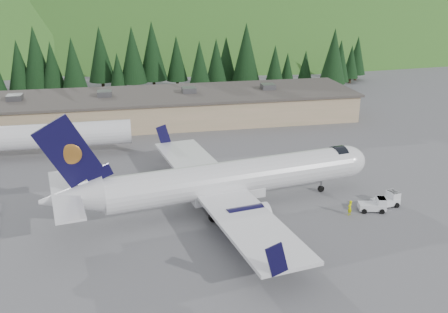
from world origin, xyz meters
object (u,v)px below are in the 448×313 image
second_airliner (33,136)px  baggage_tug_b (374,205)px  terminal_building (162,107)px  airliner (225,180)px  ramp_worker (350,208)px  baggage_tug_a (387,200)px

second_airliner → baggage_tug_b: second_airliner is taller
baggage_tug_b → terminal_building: (-20.29, 42.33, 1.92)m
airliner → ramp_worker: 14.16m
airliner → ramp_worker: airliner is taller
baggage_tug_a → terminal_building: 47.13m
baggage_tug_b → second_airliner: bearing=160.5°
terminal_building → ramp_worker: terminal_building is taller
baggage_tug_a → ramp_worker: bearing=-176.8°
baggage_tug_b → ramp_worker: 3.25m
second_airliner → ramp_worker: bearing=-35.9°
airliner → terminal_building: 38.39m
baggage_tug_a → terminal_building: bearing=107.7°
airliner → terminal_building: bearing=86.4°
ramp_worker → baggage_tug_a: bearing=159.8°
second_airliner → terminal_building: size_ratio=0.39×
second_airliner → baggage_tug_a: 49.41m
airliner → ramp_worker: size_ratio=21.92×
second_airliner → ramp_worker: (36.98, -26.75, -2.45)m
second_airliner → baggage_tug_b: bearing=-33.2°
baggage_tug_a → baggage_tug_b: 2.26m
baggage_tug_b → terminal_building: size_ratio=0.05×
baggage_tug_a → ramp_worker: ramp_worker is taller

